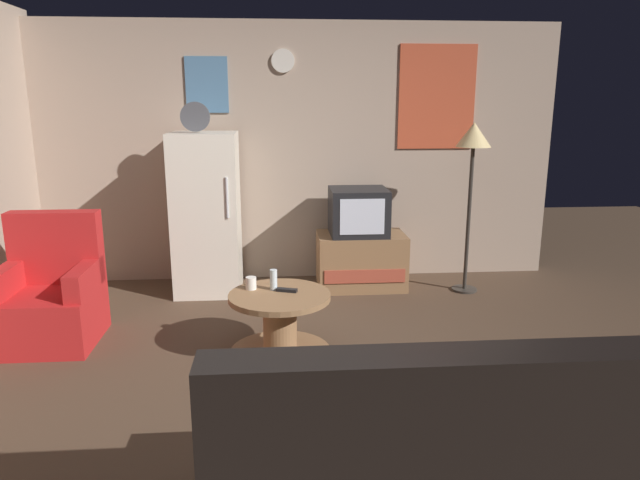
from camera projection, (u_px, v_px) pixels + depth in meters
ground_plane at (311, 388)px, 3.66m from camera, size 12.00×12.00×0.00m
wall_with_art at (296, 153)px, 5.73m from camera, size 5.20×0.12×2.52m
fridge at (207, 213)px, 5.37m from camera, size 0.60×0.62×1.77m
tv_stand at (361, 261)px, 5.59m from camera, size 0.84×0.53×0.53m
crt_tv at (358, 212)px, 5.47m from camera, size 0.54×0.51×0.44m
standing_lamp at (473, 148)px, 5.22m from camera, size 0.32×0.32×1.59m
coffee_table at (280, 325)px, 4.08m from camera, size 0.72×0.72×0.46m
wine_glass at (274, 280)px, 4.09m from camera, size 0.05×0.05×0.15m
mug_ceramic_white at (251, 283)px, 4.12m from camera, size 0.08×0.08×0.09m
remote_control at (287, 290)px, 4.07m from camera, size 0.16×0.09×0.02m
armchair at (51, 298)px, 4.32m from camera, size 0.68×0.68×0.96m
couch at (416, 466)px, 2.38m from camera, size 1.70×0.80×0.92m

